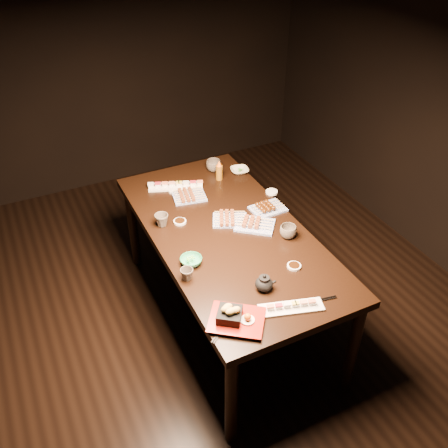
{
  "coord_description": "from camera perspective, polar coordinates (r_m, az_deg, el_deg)",
  "views": [
    {
      "loc": [
        -0.86,
        -1.89,
        2.61
      ],
      "look_at": [
        0.24,
        0.38,
        0.77
      ],
      "focal_mm": 40.0,
      "sensor_mm": 36.0,
      "label": 1
    }
  ],
  "objects": [
    {
      "name": "teacup_mid_right",
      "position": [
        3.05,
        7.33,
        -0.88
      ],
      "size": [
        0.11,
        0.11,
        0.08
      ],
      "primitive_type": "imported",
      "rotation": [
        0.0,
        0.0,
        -0.06
      ],
      "color": "#4B4339",
      "rests_on": "dining_table"
    },
    {
      "name": "teacup_far_left",
      "position": [
        3.14,
        -7.14,
        0.44
      ],
      "size": [
        0.1,
        0.1,
        0.08
      ],
      "primitive_type": "imported",
      "rotation": [
        0.0,
        0.0,
        0.19
      ],
      "color": "#4B4339",
      "rests_on": "dining_table"
    },
    {
      "name": "sauce_dish_west",
      "position": [
        3.18,
        -5.07,
        0.27
      ],
      "size": [
        0.09,
        0.09,
        0.01
      ],
      "primitive_type": "cylinder",
      "rotation": [
        0.0,
        0.0,
        -0.06
      ],
      "color": "white",
      "rests_on": "dining_table"
    },
    {
      "name": "tsukune_plate",
      "position": [
        3.28,
        5.05,
        2.04
      ],
      "size": [
        0.23,
        0.17,
        0.06
      ],
      "primitive_type": null,
      "rotation": [
        0.0,
        0.0,
        0.04
      ],
      "color": "#828EB6",
      "rests_on": "dining_table"
    },
    {
      "name": "yakitori_plate_right",
      "position": [
        3.12,
        3.55,
        0.2
      ],
      "size": [
        0.3,
        0.29,
        0.06
      ],
      "primitive_type": null,
      "rotation": [
        0.0,
        0.0,
        -0.67
      ],
      "color": "#828EB6",
      "rests_on": "dining_table"
    },
    {
      "name": "tempura_tray",
      "position": [
        2.5,
        1.46,
        -10.38
      ],
      "size": [
        0.35,
        0.34,
        0.1
      ],
      "primitive_type": null,
      "rotation": [
        0.0,
        0.0,
        -0.63
      ],
      "color": "black",
      "rests_on": "dining_table"
    },
    {
      "name": "teacup_far_right",
      "position": [
        3.7,
        -1.21,
        6.69
      ],
      "size": [
        0.15,
        0.15,
        0.08
      ],
      "primitive_type": "imported",
      "rotation": [
        0.0,
        0.0,
        -0.52
      ],
      "color": "#4B4339",
      "rests_on": "dining_table"
    },
    {
      "name": "sauce_dish_nw",
      "position": [
        3.48,
        -5.79,
        3.79
      ],
      "size": [
        0.07,
        0.07,
        0.01
      ],
      "primitive_type": "cylinder",
      "rotation": [
        0.0,
        0.0,
        -0.01
      ],
      "color": "white",
      "rests_on": "dining_table"
    },
    {
      "name": "yakitori_plate_center",
      "position": [
        3.16,
        0.69,
        0.73
      ],
      "size": [
        0.26,
        0.23,
        0.06
      ],
      "primitive_type": null,
      "rotation": [
        0.0,
        0.0,
        -0.44
      ],
      "color": "#828EB6",
      "rests_on": "dining_table"
    },
    {
      "name": "edamame_bowl_green",
      "position": [
        2.85,
        -3.77,
        -4.22
      ],
      "size": [
        0.18,
        0.18,
        0.04
      ],
      "primitive_type": "imported",
      "rotation": [
        0.0,
        0.0,
        -0.62
      ],
      "color": "#30935B",
      "rests_on": "dining_table"
    },
    {
      "name": "sushi_platter_far",
      "position": [
        3.52,
        -5.56,
        4.52
      ],
      "size": [
        0.39,
        0.23,
        0.05
      ],
      "primitive_type": null,
      "rotation": [
        0.0,
        0.0,
        2.77
      ],
      "color": "white",
      "rests_on": "dining_table"
    },
    {
      "name": "edamame_bowl_cream",
      "position": [
        3.69,
        1.79,
        6.13
      ],
      "size": [
        0.15,
        0.15,
        0.03
      ],
      "primitive_type": "imported",
      "rotation": [
        0.0,
        0.0,
        -0.2
      ],
      "color": "beige",
      "rests_on": "dining_table"
    },
    {
      "name": "chopsticks_near",
      "position": [
        2.5,
        -0.12,
        -11.92
      ],
      "size": [
        0.18,
        0.13,
        0.01
      ],
      "primitive_type": null,
      "rotation": [
        0.0,
        0.0,
        0.6
      ],
      "color": "black",
      "rests_on": "dining_table"
    },
    {
      "name": "sauce_dish_se",
      "position": [
        2.86,
        8.01,
        -4.79
      ],
      "size": [
        0.11,
        0.11,
        0.01
      ],
      "primitive_type": "cylinder",
      "rotation": [
        0.0,
        0.0,
        -0.47
      ],
      "color": "white",
      "rests_on": "dining_table"
    },
    {
      "name": "sushi_platter_near",
      "position": [
        2.61,
        7.69,
        -9.23
      ],
      "size": [
        0.35,
        0.18,
        0.04
      ],
      "primitive_type": null,
      "rotation": [
        0.0,
        0.0,
        -0.29
      ],
      "color": "white",
      "rests_on": "dining_table"
    },
    {
      "name": "teacup_near_left",
      "position": [
        2.74,
        -4.27,
        -5.74
      ],
      "size": [
        0.1,
        0.1,
        0.07
      ],
      "primitive_type": "imported",
      "rotation": [
        0.0,
        0.0,
        -0.51
      ],
      "color": "#4B4339",
      "rests_on": "dining_table"
    },
    {
      "name": "sauce_dish_east",
      "position": [
        3.47,
        5.47,
        3.67
      ],
      "size": [
        0.11,
        0.11,
        0.01
      ],
      "primitive_type": "cylinder",
      "rotation": [
        0.0,
        0.0,
        -0.56
      ],
      "color": "white",
      "rests_on": "dining_table"
    },
    {
      "name": "chopsticks_se",
      "position": [
        2.67,
        10.5,
        -8.64
      ],
      "size": [
        0.23,
        0.06,
        0.01
      ],
      "primitive_type": null,
      "rotation": [
        0.0,
        0.0,
        -0.17
      ],
      "color": "black",
      "rests_on": "dining_table"
    },
    {
      "name": "condiment_bottle",
      "position": [
        3.58,
        -0.55,
        6.17
      ],
      "size": [
        0.05,
        0.05,
        0.15
      ],
      "primitive_type": "cylinder",
      "rotation": [
        0.0,
        0.0,
        0.03
      ],
      "color": "brown",
      "rests_on": "dining_table"
    },
    {
      "name": "dining_table",
      "position": [
        3.34,
        0.38,
        -5.94
      ],
      "size": [
        1.3,
        1.96,
        0.75
      ],
      "primitive_type": "cube",
      "rotation": [
        0.0,
        0.0,
        -0.24
      ],
      "color": "black",
      "rests_on": "ground"
    },
    {
      "name": "ground",
      "position": [
        3.34,
        -0.91,
        -15.33
      ],
      "size": [
        5.0,
        5.0,
        0.0
      ],
      "primitive_type": "plane",
      "color": "black",
      "rests_on": "ground"
    },
    {
      "name": "yakitori_plate_left",
      "position": [
        3.4,
        -3.99,
        3.41
      ],
      "size": [
        0.24,
        0.2,
        0.06
      ],
      "primitive_type": null,
      "rotation": [
        0.0,
        0.0,
        -0.18
      ],
      "color": "#828EB6",
      "rests_on": "dining_table"
    },
    {
      "name": "teapot",
      "position": [
        2.68,
        4.61,
        -6.65
      ],
      "size": [
        0.15,
        0.15,
        0.1
      ],
      "primitive_type": null,
      "rotation": [
        0.0,
        0.0,
        -0.37
      ],
      "color": "black",
      "rests_on": "dining_table"
    }
  ]
}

